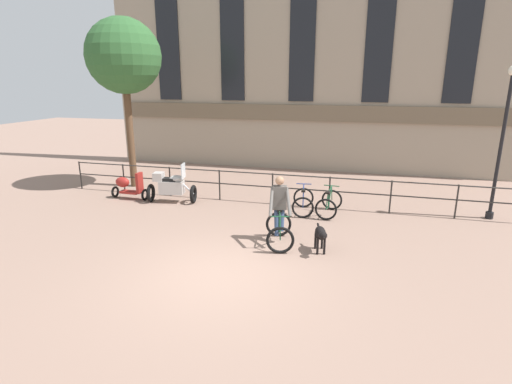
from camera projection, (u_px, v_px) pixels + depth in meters
name	position (u px, v px, depth m)	size (l,w,h in m)	color
ground_plane	(219.00, 273.00, 8.60)	(60.00, 60.00, 0.00)	#8E7060
canal_railing	(273.00, 183.00, 13.23)	(15.05, 0.05, 1.05)	#2D2B28
building_facade	(304.00, 39.00, 17.25)	(18.00, 0.72, 11.48)	gray
cyclist_with_bike	(279.00, 214.00, 10.04)	(0.94, 1.30, 1.70)	black
dog	(321.00, 234.00, 9.51)	(0.39, 0.91, 0.66)	black
parked_motorcycle	(171.00, 186.00, 13.43)	(1.68, 0.88, 1.35)	black
parked_bicycle_near_lamp	(303.00, 202.00, 12.43)	(0.80, 1.19, 0.86)	black
parked_bicycle_mid_left	(329.00, 204.00, 12.23)	(0.75, 1.16, 0.86)	black
parked_scooter	(128.00, 186.00, 13.88)	(1.29, 0.45, 0.96)	black
street_lamp	(503.00, 136.00, 11.33)	(0.28, 0.28, 4.41)	black
tree_canalside_left	(124.00, 57.00, 14.36)	(2.69, 2.69, 6.19)	brown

